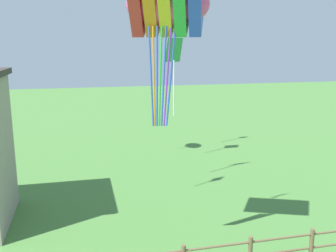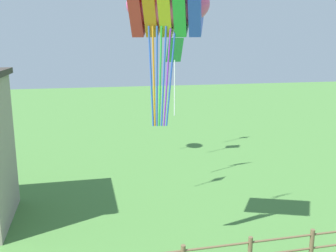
# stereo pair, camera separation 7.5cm
# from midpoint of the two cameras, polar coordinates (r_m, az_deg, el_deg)

# --- Properties ---
(kite_rainbow_parafoil) EXTENTS (3.00, 2.65, 4.61)m
(kite_rainbow_parafoil) POSITION_cam_midpoint_polar(r_m,az_deg,el_deg) (11.59, -0.27, 17.95)
(kite_rainbow_parafoil) COLOR #E54C8C
(kite_green_diamond) EXTENTS (0.90, 0.55, 3.76)m
(kite_green_diamond) POSITION_cam_midpoint_polar(r_m,az_deg,el_deg) (18.19, 0.78, 10.03)
(kite_green_diamond) COLOR green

